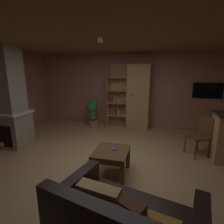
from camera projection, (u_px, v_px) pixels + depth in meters
floor at (107, 165)px, 3.69m from camera, size 6.60×5.64×0.02m
wall_back at (129, 91)px, 6.08m from camera, size 6.72×0.06×2.51m
ceiling at (106, 37)px, 3.10m from camera, size 6.60×5.64×0.02m
window_pane_back at (116, 87)px, 6.14m from camera, size 0.60×0.01×0.89m
stone_fireplace at (7, 103)px, 4.43m from camera, size 0.98×0.75×2.51m
bookshelf_cabinet at (135, 98)px, 5.81m from camera, size 1.40×0.41×2.14m
coffee_table at (111, 155)px, 3.27m from camera, size 0.63×0.69×0.48m
table_book_0 at (114, 149)px, 3.30m from camera, size 0.13×0.13×0.02m
dining_chair at (201, 133)px, 3.99m from camera, size 0.57×0.57×0.92m
potted_floor_plant at (93, 112)px, 6.04m from camera, size 0.38×0.41×1.03m
wall_mounted_tv at (207, 91)px, 5.41m from camera, size 0.86×0.06×0.48m
track_light_spot_1 at (100, 40)px, 2.98m from camera, size 0.07×0.07×0.09m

